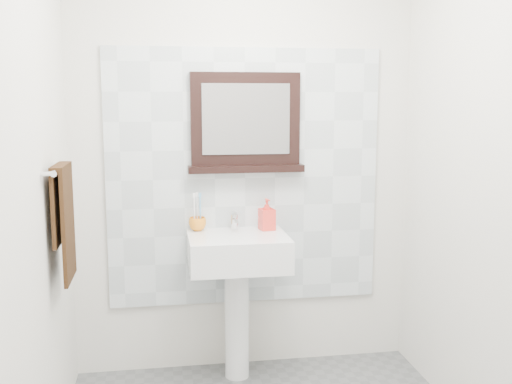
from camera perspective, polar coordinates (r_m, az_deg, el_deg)
back_wall at (r=3.52m, az=-1.10°, el=2.98°), size 2.00×0.01×2.50m
front_wall at (r=1.40m, az=11.86°, el=-6.19°), size 2.00×0.01×2.50m
left_wall at (r=2.44m, az=-21.06°, el=-0.21°), size 0.01×2.20×2.50m
right_wall at (r=2.82m, az=22.90°, el=0.82°), size 0.01×2.20×2.50m
splashback at (r=3.52m, az=-1.07°, el=1.34°), size 1.60×0.02×1.50m
pedestal_sink at (r=3.39m, az=-1.76°, el=-7.11°), size 0.55×0.44×0.96m
toothbrush_cup at (r=3.46m, az=-5.59°, el=-3.05°), size 0.11×0.11×0.08m
toothbrushes at (r=3.44m, az=-5.62°, el=-1.68°), size 0.05×0.04×0.21m
soap_dispenser at (r=3.45m, az=1.04°, el=-2.14°), size 0.10×0.10×0.18m
framed_mirror at (r=3.46m, az=-1.01°, el=6.40°), size 0.67×0.11×0.57m
towel_bar at (r=2.90m, az=-18.17°, el=2.12°), size 0.07×0.40×0.03m
hand_towel at (r=2.93m, az=-17.84°, el=-1.96°), size 0.06×0.30×0.55m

